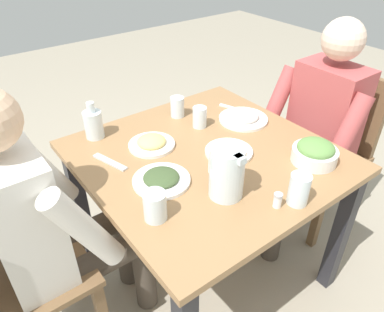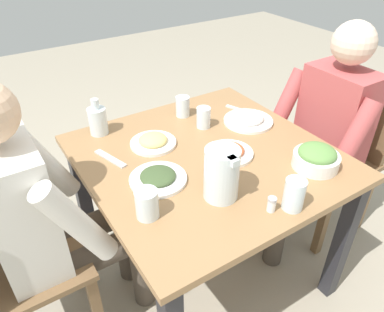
{
  "view_description": "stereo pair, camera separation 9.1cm",
  "coord_description": "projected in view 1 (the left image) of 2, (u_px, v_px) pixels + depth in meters",
  "views": [
    {
      "loc": [
        -0.95,
        0.8,
        1.55
      ],
      "look_at": [
        0.03,
        0.06,
        0.71
      ],
      "focal_mm": 34.38,
      "sensor_mm": 36.0,
      "label": 1
    },
    {
      "loc": [
        -1.0,
        0.72,
        1.55
      ],
      "look_at": [
        0.03,
        0.06,
        0.71
      ],
      "focal_mm": 34.38,
      "sensor_mm": 36.0,
      "label": 2
    }
  ],
  "objects": [
    {
      "name": "water_glass_far_right",
      "position": [
        155.0,
        206.0,
        1.16
      ],
      "size": [
        0.08,
        0.08,
        0.1
      ],
      "primitive_type": "cylinder",
      "color": "silver",
      "rests_on": "dining_table"
    },
    {
      "name": "diner_far",
      "position": [
        53.0,
        220.0,
        1.3
      ],
      "size": [
        0.48,
        0.53,
        1.15
      ],
      "color": "silver",
      "rests_on": "ground_plane"
    },
    {
      "name": "salad_bowl",
      "position": [
        315.0,
        152.0,
        1.43
      ],
      "size": [
        0.18,
        0.18,
        0.09
      ],
      "color": "white",
      "rests_on": "dining_table"
    },
    {
      "name": "water_pitcher",
      "position": [
        227.0,
        172.0,
        1.23
      ],
      "size": [
        0.16,
        0.12,
        0.19
      ],
      "color": "silver",
      "rests_on": "dining_table"
    },
    {
      "name": "knife_near",
      "position": [
        236.0,
        109.0,
        1.81
      ],
      "size": [
        0.18,
        0.08,
        0.01
      ],
      "primitive_type": "cube",
      "rotation": [
        0.0,
        0.0,
        0.37
      ],
      "color": "silver",
      "rests_on": "dining_table"
    },
    {
      "name": "dining_table",
      "position": [
        207.0,
        175.0,
        1.56
      ],
      "size": [
        0.96,
        0.96,
        0.71
      ],
      "color": "#997047",
      "rests_on": "ground_plane"
    },
    {
      "name": "water_glass_far_left",
      "position": [
        299.0,
        189.0,
        1.22
      ],
      "size": [
        0.07,
        0.07,
        0.11
      ],
      "primitive_type": "cylinder",
      "color": "silver",
      "rests_on": "dining_table"
    },
    {
      "name": "ground_plane",
      "position": [
        204.0,
        268.0,
        1.9
      ],
      "size": [
        8.0,
        8.0,
        0.0
      ],
      "primitive_type": "plane",
      "color": "#9E937F"
    },
    {
      "name": "diner_near",
      "position": [
        312.0,
        130.0,
        1.81
      ],
      "size": [
        0.48,
        0.53,
        1.15
      ],
      "color": "#B24C4C",
      "rests_on": "ground_plane"
    },
    {
      "name": "plate_fries",
      "position": [
        152.0,
        143.0,
        1.53
      ],
      "size": [
        0.19,
        0.19,
        0.05
      ],
      "color": "white",
      "rests_on": "dining_table"
    },
    {
      "name": "water_glass_near_right",
      "position": [
        200.0,
        117.0,
        1.65
      ],
      "size": [
        0.06,
        0.06,
        0.1
      ],
      "primitive_type": "cylinder",
      "color": "silver",
      "rests_on": "dining_table"
    },
    {
      "name": "plate_dolmas",
      "position": [
        161.0,
        179.0,
        1.33
      ],
      "size": [
        0.21,
        0.21,
        0.04
      ],
      "color": "white",
      "rests_on": "dining_table"
    },
    {
      "name": "salt_shaker",
      "position": [
        278.0,
        200.0,
        1.22
      ],
      "size": [
        0.03,
        0.03,
        0.05
      ],
      "color": "white",
      "rests_on": "dining_table"
    },
    {
      "name": "chair_far",
      "position": [
        4.0,
        276.0,
        1.28
      ],
      "size": [
        0.4,
        0.4,
        0.86
      ],
      "color": "brown",
      "rests_on": "ground_plane"
    },
    {
      "name": "plate_rice_curry",
      "position": [
        229.0,
        150.0,
        1.49
      ],
      "size": [
        0.19,
        0.19,
        0.04
      ],
      "color": "white",
      "rests_on": "dining_table"
    },
    {
      "name": "fork_near",
      "position": [
        110.0,
        162.0,
        1.44
      ],
      "size": [
        0.17,
        0.07,
        0.01
      ],
      "primitive_type": "cube",
      "rotation": [
        0.0,
        0.0,
        0.29
      ],
      "color": "silver",
      "rests_on": "dining_table"
    },
    {
      "name": "plate_yoghurt",
      "position": [
        243.0,
        117.0,
        1.72
      ],
      "size": [
        0.23,
        0.23,
        0.06
      ],
      "color": "white",
      "rests_on": "dining_table"
    },
    {
      "name": "chair_near",
      "position": [
        331.0,
        142.0,
        2.0
      ],
      "size": [
        0.4,
        0.4,
        0.86
      ],
      "color": "brown",
      "rests_on": "ground_plane"
    },
    {
      "name": "water_glass_near_left",
      "position": [
        177.0,
        107.0,
        1.74
      ],
      "size": [
        0.07,
        0.07,
        0.1
      ],
      "primitive_type": "cylinder",
      "color": "silver",
      "rests_on": "dining_table"
    },
    {
      "name": "oil_carafe",
      "position": [
        94.0,
        125.0,
        1.57
      ],
      "size": [
        0.08,
        0.08,
        0.16
      ],
      "color": "silver",
      "rests_on": "dining_table"
    }
  ]
}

